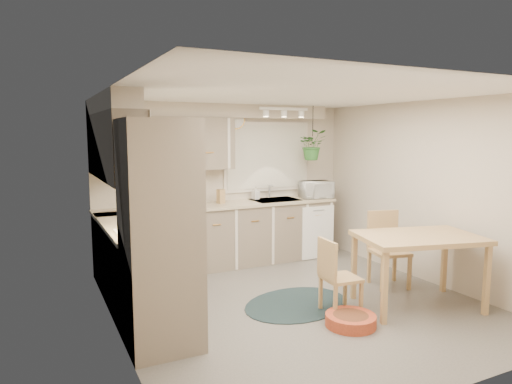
% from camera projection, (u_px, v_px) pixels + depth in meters
% --- Properties ---
extents(floor, '(4.20, 4.20, 0.00)m').
position_uv_depth(floor, '(296.00, 303.00, 5.32)').
color(floor, slate).
rests_on(floor, ground).
extents(ceiling, '(4.20, 4.20, 0.00)m').
position_uv_depth(ceiling, '(299.00, 94.00, 5.02)').
color(ceiling, white).
rests_on(ceiling, wall_back).
extents(wall_back, '(4.00, 0.04, 2.40)m').
position_uv_depth(wall_back, '(226.00, 184.00, 7.04)').
color(wall_back, beige).
rests_on(wall_back, floor).
extents(wall_front, '(4.00, 0.04, 2.40)m').
position_uv_depth(wall_front, '(449.00, 240.00, 3.30)').
color(wall_front, beige).
rests_on(wall_front, floor).
extents(wall_left, '(0.04, 4.20, 2.40)m').
position_uv_depth(wall_left, '(116.00, 216.00, 4.29)').
color(wall_left, beige).
rests_on(wall_left, floor).
extents(wall_right, '(0.04, 4.20, 2.40)m').
position_uv_depth(wall_right, '(426.00, 192.00, 6.05)').
color(wall_right, beige).
rests_on(wall_right, floor).
extents(base_cab_left, '(0.60, 1.85, 0.90)m').
position_uv_depth(base_cab_left, '(132.00, 265.00, 5.30)').
color(base_cab_left, '#7E6C5E').
rests_on(base_cab_left, floor).
extents(base_cab_back, '(3.60, 0.60, 0.90)m').
position_uv_depth(base_cab_back, '(222.00, 236.00, 6.78)').
color(base_cab_back, '#7E6C5E').
rests_on(base_cab_back, floor).
extents(counter_left, '(0.64, 1.89, 0.04)m').
position_uv_depth(counter_left, '(132.00, 225.00, 5.24)').
color(counter_left, beige).
rests_on(counter_left, base_cab_left).
extents(counter_back, '(3.64, 0.64, 0.04)m').
position_uv_depth(counter_back, '(222.00, 205.00, 6.71)').
color(counter_back, beige).
rests_on(counter_back, base_cab_back).
extents(oven_stack, '(0.65, 0.65, 2.10)m').
position_uv_depth(oven_stack, '(160.00, 236.00, 4.12)').
color(oven_stack, '#7E6C5E').
rests_on(oven_stack, floor).
extents(wall_oven_face, '(0.02, 0.56, 0.58)m').
position_uv_depth(wall_oven_face, '(194.00, 232.00, 4.26)').
color(wall_oven_face, white).
rests_on(wall_oven_face, oven_stack).
extents(upper_cab_left, '(0.35, 2.00, 0.75)m').
position_uv_depth(upper_cab_left, '(115.00, 146.00, 5.18)').
color(upper_cab_left, '#7E6C5E').
rests_on(upper_cab_left, wall_left).
extents(upper_cab_back, '(2.00, 0.35, 0.75)m').
position_uv_depth(upper_cab_back, '(165.00, 144.00, 6.36)').
color(upper_cab_back, '#7E6C5E').
rests_on(upper_cab_back, wall_back).
extents(soffit_left, '(0.30, 2.00, 0.20)m').
position_uv_depth(soffit_left, '(111.00, 104.00, 5.11)').
color(soffit_left, beige).
rests_on(soffit_left, wall_left).
extents(soffit_back, '(3.60, 0.30, 0.20)m').
position_uv_depth(soffit_back, '(217.00, 111.00, 6.68)').
color(soffit_back, beige).
rests_on(soffit_back, wall_back).
extents(cooktop, '(0.52, 0.58, 0.02)m').
position_uv_depth(cooktop, '(144.00, 233.00, 4.73)').
color(cooktop, white).
rests_on(cooktop, counter_left).
extents(range_hood, '(0.40, 0.60, 0.14)m').
position_uv_depth(range_hood, '(140.00, 189.00, 4.66)').
color(range_hood, white).
rests_on(range_hood, upper_cab_left).
extents(window_blinds, '(1.40, 0.02, 1.00)m').
position_uv_depth(window_blinds, '(267.00, 157.00, 7.27)').
color(window_blinds, white).
rests_on(window_blinds, wall_back).
extents(window_frame, '(1.50, 0.02, 1.10)m').
position_uv_depth(window_frame, '(267.00, 157.00, 7.28)').
color(window_frame, beige).
rests_on(window_frame, wall_back).
extents(sink, '(0.70, 0.48, 0.10)m').
position_uv_depth(sink, '(275.00, 202.00, 7.12)').
color(sink, '#ABAEB3').
rests_on(sink, counter_back).
extents(dishwasher_front, '(0.58, 0.02, 0.83)m').
position_uv_depth(dishwasher_front, '(318.00, 232.00, 7.16)').
color(dishwasher_front, white).
rests_on(dishwasher_front, base_cab_back).
extents(track_light_bar, '(0.80, 0.04, 0.04)m').
position_uv_depth(track_light_bar, '(284.00, 109.00, 6.71)').
color(track_light_bar, white).
rests_on(track_light_bar, ceiling).
extents(wall_clock, '(0.30, 0.03, 0.30)m').
position_uv_depth(wall_clock, '(236.00, 120.00, 6.95)').
color(wall_clock, gold).
rests_on(wall_clock, wall_back).
extents(dining_table, '(1.50, 1.18, 0.83)m').
position_uv_depth(dining_table, '(417.00, 271.00, 5.18)').
color(dining_table, tan).
rests_on(dining_table, floor).
extents(chair_left, '(0.43, 0.43, 0.84)m').
position_uv_depth(chair_left, '(341.00, 276.00, 5.00)').
color(chair_left, tan).
rests_on(chair_left, floor).
extents(chair_back, '(0.55, 0.55, 0.96)m').
position_uv_depth(chair_back, '(389.00, 250.00, 5.86)').
color(chair_back, tan).
rests_on(chair_back, floor).
extents(braided_rug, '(1.54, 1.29, 0.01)m').
position_uv_depth(braided_rug, '(297.00, 304.00, 5.29)').
color(braided_rug, black).
rests_on(braided_rug, floor).
extents(pet_bed, '(0.68, 0.68, 0.12)m').
position_uv_depth(pet_bed, '(351.00, 320.00, 4.69)').
color(pet_bed, '#C04526').
rests_on(pet_bed, floor).
extents(microwave, '(0.53, 0.34, 0.33)m').
position_uv_depth(microwave, '(316.00, 188.00, 7.30)').
color(microwave, white).
rests_on(microwave, counter_back).
extents(soap_bottle, '(0.14, 0.22, 0.10)m').
position_uv_depth(soap_bottle, '(256.00, 197.00, 7.12)').
color(soap_bottle, white).
rests_on(soap_bottle, counter_back).
extents(hanging_plant, '(0.58, 0.60, 0.37)m').
position_uv_depth(hanging_plant, '(312.00, 148.00, 7.19)').
color(hanging_plant, '#306F2C').
rests_on(hanging_plant, ceiling).
extents(coffee_maker, '(0.19, 0.23, 0.33)m').
position_uv_depth(coffee_maker, '(167.00, 196.00, 6.34)').
color(coffee_maker, black).
rests_on(coffee_maker, counter_back).
extents(toaster, '(0.28, 0.18, 0.16)m').
position_uv_depth(toaster, '(186.00, 201.00, 6.48)').
color(toaster, '#ABAEB3').
rests_on(toaster, counter_back).
extents(knife_block, '(0.12, 0.12, 0.21)m').
position_uv_depth(knife_block, '(221.00, 196.00, 6.75)').
color(knife_block, tan).
rests_on(knife_block, counter_back).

